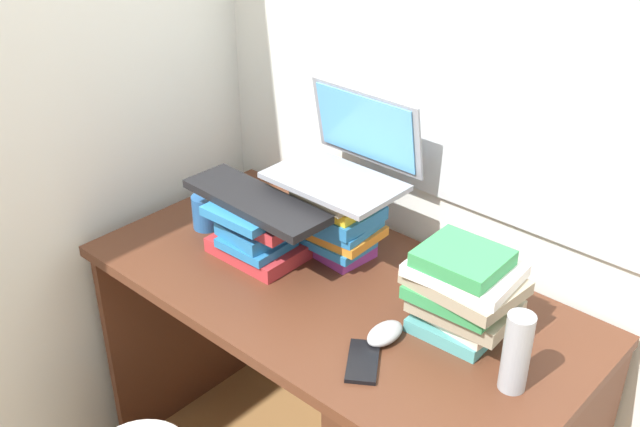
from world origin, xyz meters
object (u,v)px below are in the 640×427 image
computer_mouse (385,333)px  water_bottle (516,352)px  keyboard (255,201)px  book_stack_keyboard_riser (257,232)px  book_stack_side (462,292)px  cell_phone (363,361)px  laptop (348,159)px  mug (206,212)px  book_stack_tall (334,219)px

computer_mouse → water_bottle: (0.29, 0.06, 0.07)m
keyboard → water_bottle: water_bottle is taller
book_stack_keyboard_riser → book_stack_side: (0.57, 0.09, 0.04)m
computer_mouse → cell_phone: bearing=-81.4°
book_stack_side → water_bottle: (0.18, -0.08, -0.02)m
laptop → computer_mouse: size_ratio=3.27×
mug → book_stack_tall: bearing=22.1°
book_stack_side → cell_phone: book_stack_side is taller
book_stack_tall → water_bottle: size_ratio=1.39×
book_stack_tall → keyboard: size_ratio=0.60×
book_stack_side → computer_mouse: book_stack_side is taller
mug → cell_phone: bearing=-12.5°
book_stack_keyboard_riser → computer_mouse: (0.46, -0.05, -0.06)m
book_stack_keyboard_riser → laptop: size_ratio=0.71×
book_stack_keyboard_riser → book_stack_side: bearing=8.7°
water_bottle → cell_phone: 0.32m
book_stack_tall → computer_mouse: bearing=-31.3°
book_stack_keyboard_riser → book_stack_tall: bearing=48.6°
book_stack_tall → keyboard: bearing=-131.3°
book_stack_tall → laptop: laptop is taller
book_stack_side → computer_mouse: bearing=-127.6°
laptop → computer_mouse: laptop is taller
keyboard → water_bottle: size_ratio=2.31×
book_stack_keyboard_riser → mug: bearing=177.4°
book_stack_keyboard_riser → keyboard: size_ratio=0.58×
computer_mouse → book_stack_tall: bearing=148.7°
book_stack_keyboard_riser → laptop: 0.30m
book_stack_side → computer_mouse: (-0.10, -0.14, -0.09)m
laptop → keyboard: (-0.13, -0.20, -0.09)m
laptop → water_bottle: bearing=-17.6°
book_stack_side → cell_phone: 0.27m
laptop → mug: laptop is taller
book_stack_tall → computer_mouse: book_stack_tall is taller
book_stack_keyboard_riser → mug: (-0.21, 0.01, -0.03)m
book_stack_tall → computer_mouse: size_ratio=2.43×
book_stack_keyboard_riser → book_stack_side: 0.58m
keyboard → mug: bearing=179.5°
computer_mouse → mug: (-0.68, 0.06, 0.03)m
mug → cell_phone: size_ratio=0.84×
book_stack_tall → laptop: size_ratio=0.74×
cell_phone → book_stack_side: bearing=34.3°
book_stack_tall → keyboard: 0.21m
laptop → mug: bearing=-151.2°
book_stack_tall → mug: book_stack_tall is taller
book_stack_keyboard_riser → cell_phone: (0.48, -0.14, -0.07)m
laptop → water_bottle: laptop is taller
book_stack_tall → computer_mouse: 0.39m
computer_mouse → cell_phone: computer_mouse is taller
book_stack_side → cell_phone: size_ratio=1.83×
book_stack_tall → book_stack_keyboard_riser: bearing=-131.4°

